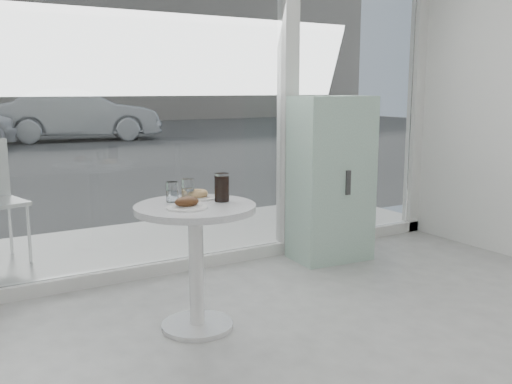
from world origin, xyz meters
TOP-DOWN VIEW (x-y plane):
  - storefront at (0.07, 3.00)m, footprint 5.00×0.14m
  - main_table at (-0.50, 1.90)m, footprint 0.72×0.72m
  - patio_deck at (0.00, 3.80)m, footprint 5.60×1.60m
  - mint_cabinet at (1.11, 2.64)m, footprint 0.67×0.48m
  - car_silver at (2.15, 15.35)m, footprint 4.60×2.23m
  - plate_fritter at (-0.58, 1.83)m, footprint 0.24×0.24m
  - plate_donut at (-0.41, 2.07)m, footprint 0.23×0.23m
  - water_tumbler_a at (-0.58, 2.06)m, footprint 0.08×0.08m
  - water_tumbler_b at (-0.47, 2.07)m, footprint 0.08×0.08m
  - cola_glass at (-0.31, 1.91)m, footprint 0.09×0.09m

SIDE VIEW (x-z plane):
  - patio_deck at x=0.00m, z-range 0.00..0.05m
  - main_table at x=-0.50m, z-range 0.17..0.94m
  - mint_cabinet at x=1.11m, z-range 0.00..1.39m
  - car_silver at x=2.15m, z-range 0.00..1.45m
  - plate_donut at x=-0.41m, z-range 0.76..0.82m
  - plate_fritter at x=-0.58m, z-range 0.76..0.83m
  - water_tumbler_a at x=-0.58m, z-range 0.76..0.89m
  - water_tumbler_b at x=-0.47m, z-range 0.76..0.89m
  - cola_glass at x=-0.31m, z-range 0.77..0.94m
  - storefront at x=0.07m, z-range 0.21..3.21m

